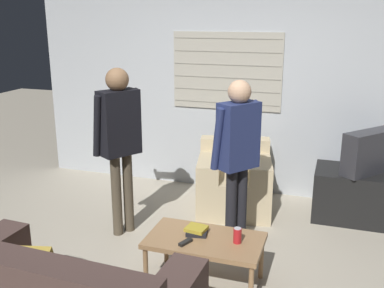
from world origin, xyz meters
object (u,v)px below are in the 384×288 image
Objects in this scene: coffee_table at (205,243)px; armchair_beige at (234,182)px; book_stack at (197,230)px; spare_remote at (186,242)px; person_right_standing at (237,146)px; tv at (371,152)px; soda_can at (237,235)px; person_left_standing at (119,132)px.

armchair_beige is at bearing 94.31° from coffee_table.
spare_remote is at bearing -99.67° from book_stack.
armchair_beige reaches higher than coffee_table.
person_right_standing is at bearing 97.94° from spare_remote.
coffee_table is 0.58× the size of person_right_standing.
armchair_beige is 7.12× the size of spare_remote.
person_right_standing is 1.03m from spare_remote.
tv reaches higher than soda_can.
armchair_beige is at bearing 91.10° from book_stack.
coffee_table is 0.56× the size of person_left_standing.
soda_can is (0.26, 0.01, 0.10)m from coffee_table.
armchair_beige reaches higher than book_stack.
person_left_standing is at bearing 149.39° from coffee_table.
person_left_standing is 1.29m from book_stack.
tv is at bearing -33.90° from person_left_standing.
spare_remote is (-0.38, -0.14, -0.05)m from soda_can.
tv is at bearing 52.77° from coffee_table.
book_stack is (0.97, -0.57, -0.62)m from person_left_standing.
armchair_beige is at bearing 103.89° from soda_can.
person_left_standing reaches higher than soda_can.
person_right_standing is at bearing 91.29° from armchair_beige.
soda_can is at bearing -129.35° from person_right_standing.
tv reaches higher than armchair_beige.
soda_can reaches higher than book_stack.
coffee_table is at bearing 2.79° from tv.
person_right_standing is at bearing -9.52° from tv.
armchair_beige is at bearing 50.28° from person_right_standing.
person_left_standing is at bearing -25.35° from tv.
person_right_standing is 12.78× the size of soda_can.
person_left_standing reaches higher than spare_remote.
tv is at bearing 75.14° from spare_remote.
armchair_beige is 7.64× the size of soda_can.
spare_remote is at bearing -97.47° from person_left_standing.
coffee_table is 0.94m from person_right_standing.
coffee_table is 4.85× the size of book_stack.
soda_can is at bearing -7.22° from book_stack.
tv reaches higher than coffee_table.
book_stack reaches higher than coffee_table.
armchair_beige is 1.56m from coffee_table.
soda_can is (-1.04, -1.70, -0.30)m from tv.
tv reaches higher than spare_remote.
soda_can is at bearing 8.63° from tv.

